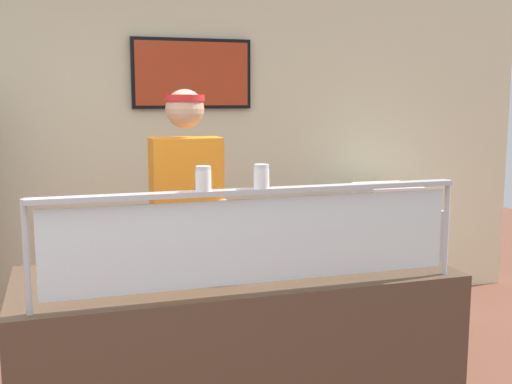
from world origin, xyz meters
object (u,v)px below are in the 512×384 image
Objects in this scene: worker_figure at (188,227)px; pepper_flake_shaker at (261,178)px; pizza_server at (223,262)px; pizza_box_stack at (387,196)px; parmesan_shaker at (203,180)px; pizza_tray at (212,267)px.

pepper_flake_shaker is at bearing -85.81° from worker_figure.
pizza_server is 2.99× the size of pepper_flake_shaker.
pizza_server is 2.39m from pizza_box_stack.
worker_figure is 3.93× the size of pizza_box_stack.
worker_figure is (0.15, 1.07, -0.40)m from parmesan_shaker.
pizza_box_stack is at bearing 49.77° from pepper_flake_shaker.
pepper_flake_shaker is at bearing -70.72° from pizza_server.
pizza_server reaches higher than pizza_tray.
pizza_server is 2.98× the size of parmesan_shaker.
pizza_server is 0.63× the size of pizza_box_stack.
pepper_flake_shaker reaches higher than pizza_server.
pepper_flake_shaker is 0.05× the size of worker_figure.
parmesan_shaker and pepper_flake_shaker have the same top height.
pepper_flake_shaker is at bearing -130.23° from pizza_box_stack.
pizza_server is 0.73m from worker_figure.
pizza_tray is at bearing 107.10° from pepper_flake_shaker.
parmesan_shaker is 0.05× the size of worker_figure.
worker_figure reaches higher than pizza_box_stack.
pepper_flake_shaker is at bearing -0.00° from parmesan_shaker.
pizza_tray is 0.58m from pepper_flake_shaker.
pizza_tray is at bearing 163.26° from pizza_server.
pizza_server is at bearing -136.81° from pizza_box_stack.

